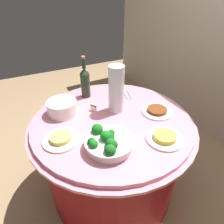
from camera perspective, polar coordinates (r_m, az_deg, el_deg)
name	(u,v)px	position (r m, az deg, el deg)	size (l,w,h in m)	color
ground_plane	(112,185)	(1.89, 0.00, -20.41)	(6.00, 6.00, 0.00)	#9E7F5B
buffet_table	(112,155)	(1.60, 0.00, -12.47)	(1.16, 1.16, 0.74)	maroon
broccoli_bowl	(108,142)	(1.10, -1.16, -8.81)	(0.28, 0.28, 0.12)	white
plate_stack	(62,108)	(1.43, -14.34, 1.28)	(0.21, 0.21, 0.10)	white
wine_bottle	(85,82)	(1.59, -7.84, 8.69)	(0.07, 0.07, 0.34)	#1F301F
decorative_fruit_vase	(116,91)	(1.37, 1.24, 6.26)	(0.11, 0.11, 0.34)	silver
serving_tongs	(127,95)	(1.65, 4.52, 5.08)	(0.17, 0.09, 0.01)	silver
food_plate_stir_fry	(157,111)	(1.45, 12.95, 0.30)	(0.22, 0.22, 0.03)	white
food_plate_noodles	(61,139)	(1.21, -14.66, -7.60)	(0.22, 0.22, 0.04)	white
food_plate_fried_egg	(165,138)	(1.22, 15.10, -7.24)	(0.22, 0.22, 0.04)	white
label_placard_front	(94,107)	(1.43, -5.40, 1.35)	(0.05, 0.03, 0.05)	white
label_placard_mid	(63,98)	(1.59, -14.19, 4.03)	(0.05, 0.03, 0.05)	white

